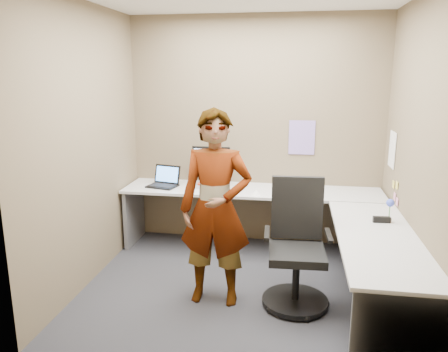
% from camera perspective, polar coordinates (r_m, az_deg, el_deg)
% --- Properties ---
extents(ground, '(3.00, 3.00, 0.00)m').
position_cam_1_polar(ground, '(4.40, 2.15, -14.30)').
color(ground, black).
rests_on(ground, ground).
extents(wall_back, '(3.00, 0.00, 3.00)m').
position_cam_1_polar(wall_back, '(5.24, 4.09, 5.74)').
color(wall_back, brown).
rests_on(wall_back, ground).
extents(wall_right, '(0.00, 2.70, 2.70)m').
position_cam_1_polar(wall_right, '(4.06, 23.84, 2.41)').
color(wall_right, brown).
rests_on(wall_right, ground).
extents(wall_left, '(0.00, 2.70, 2.70)m').
position_cam_1_polar(wall_left, '(4.40, -17.50, 3.70)').
color(wall_left, brown).
rests_on(wall_left, ground).
extents(desk, '(2.98, 2.58, 0.73)m').
position_cam_1_polar(desk, '(4.50, 8.40, -5.65)').
color(desk, silver).
rests_on(desk, ground).
extents(paper_ream, '(0.28, 0.21, 0.06)m').
position_cam_1_polar(paper_ream, '(5.13, -1.71, -1.13)').
color(paper_ream, red).
rests_on(paper_ream, desk).
extents(monitor, '(0.44, 0.13, 0.42)m').
position_cam_1_polar(monitor, '(5.09, -1.70, 1.93)').
color(monitor, black).
rests_on(monitor, paper_ream).
extents(laptop, '(0.39, 0.35, 0.24)m').
position_cam_1_polar(laptop, '(5.22, -7.77, -0.64)').
color(laptop, black).
rests_on(laptop, desk).
extents(trackball_mouse, '(0.12, 0.08, 0.07)m').
position_cam_1_polar(trackball_mouse, '(5.06, -3.22, -1.37)').
color(trackball_mouse, '#B7B7BC').
rests_on(trackball_mouse, desk).
extents(origami, '(0.10, 0.10, 0.06)m').
position_cam_1_polar(origami, '(4.81, 4.23, -2.13)').
color(origami, white).
rests_on(origami, desk).
extents(stapler, '(0.15, 0.05, 0.05)m').
position_cam_1_polar(stapler, '(4.17, 19.88, -5.37)').
color(stapler, black).
rests_on(stapler, desk).
extents(flower, '(0.07, 0.07, 0.22)m').
position_cam_1_polar(flower, '(4.17, 20.85, -3.79)').
color(flower, brown).
rests_on(flower, desk).
extents(calendar_purple, '(0.30, 0.01, 0.40)m').
position_cam_1_polar(calendar_purple, '(5.21, 10.12, 4.97)').
color(calendar_purple, '#846BB7').
rests_on(calendar_purple, wall_back).
extents(calendar_white, '(0.01, 0.28, 0.38)m').
position_cam_1_polar(calendar_white, '(4.94, 21.12, 3.24)').
color(calendar_white, white).
rests_on(calendar_white, wall_right).
extents(sticky_note_a, '(0.01, 0.07, 0.07)m').
position_cam_1_polar(sticky_note_a, '(4.66, 21.65, -1.14)').
color(sticky_note_a, '#F2E059').
rests_on(sticky_note_a, wall_right).
extents(sticky_note_b, '(0.01, 0.07, 0.07)m').
position_cam_1_polar(sticky_note_b, '(4.74, 21.39, -2.51)').
color(sticky_note_b, pink).
rests_on(sticky_note_b, wall_right).
extents(sticky_note_c, '(0.01, 0.07, 0.07)m').
position_cam_1_polar(sticky_note_c, '(4.63, 21.67, -3.15)').
color(sticky_note_c, pink).
rests_on(sticky_note_c, wall_right).
extents(sticky_note_d, '(0.01, 0.07, 0.07)m').
position_cam_1_polar(sticky_note_d, '(4.81, 21.25, -1.04)').
color(sticky_note_d, '#F2E059').
rests_on(sticky_note_d, wall_right).
extents(office_chair, '(0.59, 0.59, 1.12)m').
position_cam_1_polar(office_chair, '(4.01, 9.42, -10.13)').
color(office_chair, black).
rests_on(office_chair, ground).
extents(person, '(0.64, 0.42, 1.75)m').
position_cam_1_polar(person, '(3.85, -1.11, -4.27)').
color(person, '#999399').
rests_on(person, ground).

